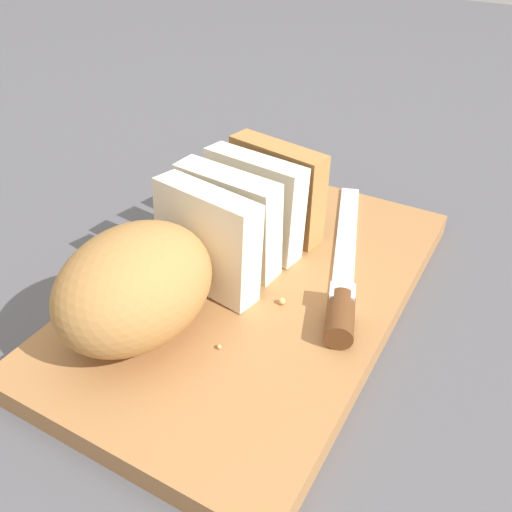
# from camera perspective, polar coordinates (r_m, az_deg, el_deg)

# --- Properties ---
(ground_plane) EXTENTS (3.00, 3.00, 0.00)m
(ground_plane) POSITION_cam_1_polar(r_m,az_deg,el_deg) (0.53, 0.00, -4.65)
(ground_plane) COLOR #4C4C51
(cutting_board) EXTENTS (0.42, 0.27, 0.02)m
(cutting_board) POSITION_cam_1_polar(r_m,az_deg,el_deg) (0.52, 0.00, -3.70)
(cutting_board) COLOR #9E6B3D
(cutting_board) RESTS_ON ground_plane
(bread_loaf) EXTENTS (0.29, 0.13, 0.10)m
(bread_loaf) POSITION_cam_1_polar(r_m,az_deg,el_deg) (0.47, -7.14, 0.53)
(bread_loaf) COLOR #A8753D
(bread_loaf) RESTS_ON cutting_board
(bread_knife) EXTENTS (0.25, 0.12, 0.02)m
(bread_knife) POSITION_cam_1_polar(r_m,az_deg,el_deg) (0.49, 8.88, -3.69)
(bread_knife) COLOR silver
(bread_knife) RESTS_ON cutting_board
(crumb_near_knife) EXTENTS (0.01, 0.01, 0.01)m
(crumb_near_knife) POSITION_cam_1_polar(r_m,az_deg,el_deg) (0.53, 2.22, -1.21)
(crumb_near_knife) COLOR tan
(crumb_near_knife) RESTS_ON cutting_board
(crumb_near_loaf) EXTENTS (0.01, 0.01, 0.01)m
(crumb_near_loaf) POSITION_cam_1_polar(r_m,az_deg,el_deg) (0.50, -8.01, -4.14)
(crumb_near_loaf) COLOR tan
(crumb_near_loaf) RESTS_ON cutting_board
(crumb_stray_left) EXTENTS (0.01, 0.01, 0.01)m
(crumb_stray_left) POSITION_cam_1_polar(r_m,az_deg,el_deg) (0.49, 2.69, -4.68)
(crumb_stray_left) COLOR tan
(crumb_stray_left) RESTS_ON cutting_board
(crumb_stray_right) EXTENTS (0.00, 0.00, 0.00)m
(crumb_stray_right) POSITION_cam_1_polar(r_m,az_deg,el_deg) (0.45, -3.83, -9.33)
(crumb_stray_right) COLOR tan
(crumb_stray_right) RESTS_ON cutting_board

